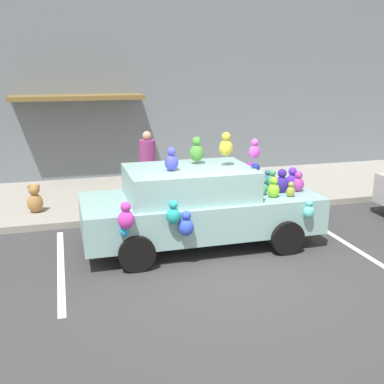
{
  "coord_description": "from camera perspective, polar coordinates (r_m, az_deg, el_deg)",
  "views": [
    {
      "loc": [
        -2.49,
        -6.93,
        3.43
      ],
      "look_at": [
        0.01,
        2.0,
        0.9
      ],
      "focal_mm": 43.97,
      "sensor_mm": 36.0,
      "label": 1
    }
  ],
  "objects": [
    {
      "name": "parking_stripe_rear",
      "position": [
        8.64,
        -15.63,
        -8.7
      ],
      "size": [
        0.12,
        3.6,
        0.01
      ],
      "primitive_type": "cube",
      "color": "silver",
      "rests_on": "ground"
    },
    {
      "name": "plush_covered_car",
      "position": [
        9.07,
        0.83,
        -1.53
      ],
      "size": [
        4.52,
        2.16,
        2.2
      ],
      "color": "#89B7B6",
      "rests_on": "ground"
    },
    {
      "name": "sidewalk",
      "position": [
        12.64,
        -3.7,
        -0.16
      ],
      "size": [
        24.0,
        4.0,
        0.15
      ],
      "primitive_type": "cube",
      "color": "gray",
      "rests_on": "ground"
    },
    {
      "name": "parking_stripe_front",
      "position": [
        10.13,
        17.04,
        -5.22
      ],
      "size": [
        0.12,
        3.6,
        0.01
      ],
      "primitive_type": "cube",
      "color": "silver",
      "rests_on": "ground"
    },
    {
      "name": "storefront_building",
      "position": [
        14.29,
        -5.85,
        14.23
      ],
      "size": [
        24.0,
        1.25,
        6.4
      ],
      "color": "slate",
      "rests_on": "ground"
    },
    {
      "name": "teddy_bear_on_sidewalk",
      "position": [
        11.26,
        -18.52,
        -0.84
      ],
      "size": [
        0.35,
        0.29,
        0.67
      ],
      "color": "#9E723D",
      "rests_on": "sidewalk"
    },
    {
      "name": "ground_plane",
      "position": [
        8.12,
        3.8,
        -9.75
      ],
      "size": [
        60.0,
        60.0,
        0.0
      ],
      "primitive_type": "plane",
      "color": "#38383A"
    },
    {
      "name": "pedestrian_walking_past",
      "position": [
        11.15,
        -5.38,
        2.46
      ],
      "size": [
        0.37,
        0.37,
        1.78
      ],
      "color": "#95377E",
      "rests_on": "sidewalk"
    }
  ]
}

